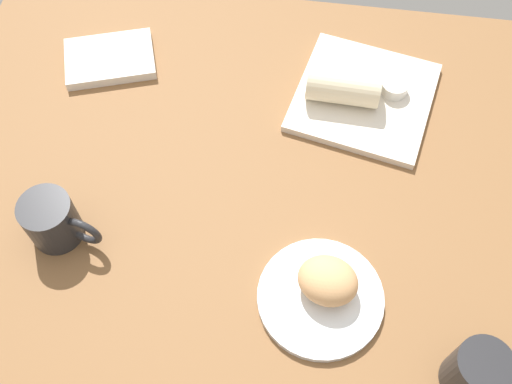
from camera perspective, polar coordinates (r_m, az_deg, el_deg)
dining_table at (r=111.84cm, az=-2.96°, el=1.77°), size 110.00×90.00×4.00cm
round_plate at (r=98.82cm, az=6.10°, el=-9.92°), size 20.40×20.40×1.40cm
scone_pastry at (r=95.84cm, az=6.82°, el=-8.33°), size 11.25×10.19×6.30cm
square_plate at (r=120.28cm, az=10.15°, el=8.82°), size 30.11×30.11×1.60cm
sauce_cup at (r=120.27cm, az=12.96°, el=9.69°), size 5.26×5.26×2.53cm
breakfast_wrap at (r=115.86cm, az=8.28°, el=9.95°), size 13.86×7.50×7.01cm
book_stack at (r=128.02cm, az=-13.66°, el=12.15°), size 20.56×17.21×2.02cm
coffee_mug at (r=104.78cm, az=-18.64°, el=-2.57°), size 13.56×8.73×9.29cm
second_mug at (r=96.01cm, az=20.37°, el=-15.59°), size 13.00×8.20×9.99cm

